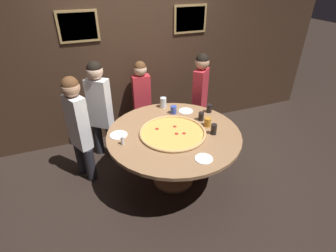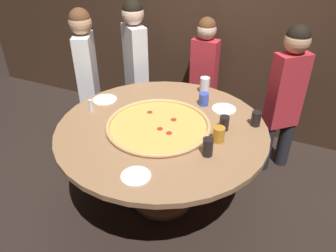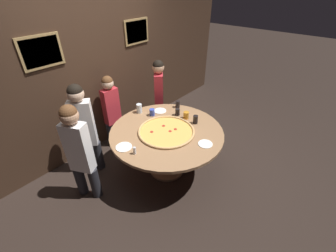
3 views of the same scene
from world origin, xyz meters
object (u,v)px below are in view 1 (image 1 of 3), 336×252
(condiment_shaker, at_px, (123,141))
(diner_side_left, at_px, (78,124))
(drink_cup_near_left, at_px, (214,129))
(drink_cup_front_edge, at_px, (174,110))
(dining_table, at_px, (174,142))
(diner_far_right, at_px, (100,105))
(drink_cup_by_shaker, at_px, (201,116))
(white_plate_near_front, at_px, (204,159))
(white_plate_beside_cup, at_px, (186,111))
(diner_side_right, at_px, (142,96))
(giant_pizza, at_px, (173,132))
(drink_cup_near_right, at_px, (209,108))
(diner_far_left, at_px, (200,92))
(drink_cup_far_right, at_px, (163,103))
(drink_cup_beside_pizza, at_px, (208,122))
(white_plate_left_side, at_px, (119,135))

(condiment_shaker, relative_size, diner_side_left, 0.07)
(drink_cup_near_left, distance_m, drink_cup_front_edge, 0.68)
(dining_table, bearing_deg, diner_far_right, 128.54)
(drink_cup_by_shaker, relative_size, white_plate_near_front, 0.59)
(white_plate_beside_cup, distance_m, diner_side_right, 0.83)
(giant_pizza, xyz_separation_m, white_plate_near_front, (0.12, -0.56, -0.01))
(condiment_shaker, relative_size, diner_far_right, 0.07)
(drink_cup_near_right, height_order, diner_far_left, diner_far_left)
(dining_table, relative_size, drink_cup_front_edge, 15.01)
(drink_cup_near_right, bearing_deg, dining_table, -154.40)
(drink_cup_near_left, distance_m, diner_far_left, 1.10)
(drink_cup_front_edge, bearing_deg, drink_cup_near_right, -17.08)
(drink_cup_near_right, distance_m, diner_far_right, 1.48)
(drink_cup_front_edge, relative_size, diner_side_left, 0.08)
(dining_table, height_order, diner_far_right, diner_far_right)
(drink_cup_near_left, xyz_separation_m, drink_cup_by_shaker, (0.01, 0.34, -0.01))
(condiment_shaker, xyz_separation_m, diner_side_right, (0.55, 1.17, -0.07))
(giant_pizza, xyz_separation_m, white_plate_beside_cup, (0.37, 0.45, -0.01))
(drink_cup_by_shaker, xyz_separation_m, drink_cup_far_right, (-0.32, 0.51, 0.02))
(drink_cup_beside_pizza, relative_size, drink_cup_far_right, 0.76)
(diner_far_left, bearing_deg, drink_cup_by_shaker, 21.28)
(giant_pizza, height_order, diner_side_right, diner_side_right)
(dining_table, height_order, diner_side_left, diner_side_left)
(diner_far_left, bearing_deg, diner_side_right, -62.20)
(white_plate_near_front, bearing_deg, diner_side_right, 95.12)
(giant_pizza, bearing_deg, diner_far_right, 127.30)
(giant_pizza, bearing_deg, drink_cup_near_right, 25.82)
(drink_cup_near_left, bearing_deg, dining_table, 155.54)
(drink_cup_by_shaker, bearing_deg, drink_cup_front_edge, 131.26)
(white_plate_beside_cup, height_order, diner_far_right, diner_far_right)
(drink_cup_far_right, distance_m, white_plate_left_side, 0.88)
(diner_far_left, bearing_deg, drink_cup_front_edge, -8.34)
(diner_far_left, xyz_separation_m, diner_side_right, (-0.84, 0.30, -0.06))
(drink_cup_near_right, relative_size, condiment_shaker, 1.15)
(white_plate_left_side, height_order, diner_side_left, diner_side_left)
(drink_cup_near_left, bearing_deg, drink_cup_by_shaker, 87.80)
(giant_pizza, bearing_deg, condiment_shaker, -179.25)
(drink_cup_by_shaker, bearing_deg, diner_side_left, 166.24)
(drink_cup_by_shaker, height_order, drink_cup_far_right, drink_cup_far_right)
(white_plate_left_side, distance_m, diner_side_right, 1.13)
(diner_far_right, bearing_deg, drink_cup_far_right, -158.02)
(white_plate_left_side, height_order, diner_far_left, diner_far_left)
(giant_pizza, distance_m, diner_far_right, 1.15)
(drink_cup_far_right, bearing_deg, giant_pizza, -101.11)
(white_plate_left_side, relative_size, diner_side_right, 0.16)
(white_plate_near_front, xyz_separation_m, white_plate_left_side, (-0.71, 0.75, 0.00))
(drink_cup_near_left, relative_size, diner_far_left, 0.09)
(white_plate_left_side, xyz_separation_m, condiment_shaker, (0.01, -0.20, 0.05))
(drink_cup_by_shaker, relative_size, drink_cup_front_edge, 1.03)
(diner_side_right, bearing_deg, white_plate_beside_cup, 122.91)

